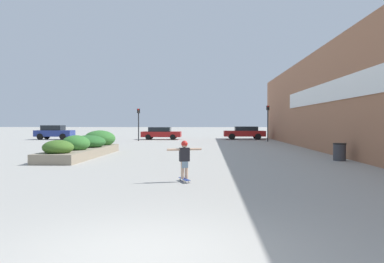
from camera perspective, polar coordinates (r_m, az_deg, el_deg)
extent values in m
plane|color=#A3A099|center=(5.71, -7.69, -18.08)|extent=(300.00, 300.00, 0.00)
cube|color=#9E6647|center=(25.08, 20.07, 4.69)|extent=(0.60, 45.08, 6.77)
cube|color=white|center=(22.77, 21.04, 5.94)|extent=(0.06, 23.56, 1.20)
cube|color=gray|center=(21.79, -16.35, -3.07)|extent=(1.97, 8.70, 0.47)
ellipsoid|color=#3D6623|center=(18.68, -19.73, -2.30)|extent=(1.42, 1.49, 0.70)
ellipsoid|color=#33702D|center=(20.63, -17.29, -1.76)|extent=(1.45, 1.65, 0.87)
ellipsoid|color=#286028|center=(22.68, -15.54, -1.55)|extent=(2.00, 2.19, 0.79)
ellipsoid|color=#33702D|center=(24.73, -13.88, -1.06)|extent=(1.97, 2.09, 1.07)
cube|color=navy|center=(12.07, -1.16, -7.24)|extent=(0.43, 0.80, 0.01)
cylinder|color=beige|center=(12.32, -1.85, -7.35)|extent=(0.06, 0.07, 0.06)
cylinder|color=beige|center=(12.36, -1.22, -7.32)|extent=(0.06, 0.07, 0.06)
cylinder|color=beige|center=(11.80, -1.10, -7.74)|extent=(0.06, 0.07, 0.06)
cylinder|color=beige|center=(11.84, -0.44, -7.71)|extent=(0.06, 0.07, 0.06)
cylinder|color=tan|center=(12.01, -1.47, -5.91)|extent=(0.13, 0.13, 0.56)
cylinder|color=tan|center=(12.05, -0.86, -5.89)|extent=(0.13, 0.13, 0.56)
cube|color=slate|center=(12.01, -1.16, -5.05)|extent=(0.25, 0.23, 0.20)
cube|color=black|center=(11.98, -1.16, -3.53)|extent=(0.35, 0.26, 0.44)
cylinder|color=tan|center=(11.87, -2.85, -2.77)|extent=(0.41, 0.21, 0.07)
cylinder|color=tan|center=(12.08, 0.50, -2.70)|extent=(0.41, 0.21, 0.07)
sphere|color=tan|center=(11.96, -1.16, -2.05)|extent=(0.18, 0.18, 0.18)
sphere|color=red|center=(11.95, -1.16, -1.90)|extent=(0.21, 0.21, 0.21)
cylinder|color=#38383D|center=(20.02, 21.56, -2.99)|extent=(0.61, 0.61, 0.82)
cylinder|color=black|center=(19.99, 21.57, -1.74)|extent=(0.64, 0.64, 0.05)
cube|color=maroon|center=(42.55, 7.97, -0.31)|extent=(4.61, 1.85, 0.63)
cube|color=black|center=(42.56, 8.22, 0.44)|extent=(2.54, 1.63, 0.48)
cylinder|color=black|center=(41.57, 6.12, -0.78)|extent=(0.69, 0.22, 0.69)
cylinder|color=black|center=(43.33, 5.98, -0.69)|extent=(0.69, 0.22, 0.69)
cylinder|color=black|center=(41.85, 10.04, -0.77)|extent=(0.69, 0.22, 0.69)
cylinder|color=black|center=(43.60, 9.73, -0.69)|extent=(0.69, 0.22, 0.69)
cube|color=navy|center=(44.56, -20.20, -0.27)|extent=(4.10, 1.78, 0.69)
cube|color=black|center=(44.61, -20.40, 0.54)|extent=(2.25, 1.57, 0.56)
cylinder|color=black|center=(44.88, -18.29, -0.68)|extent=(0.69, 0.22, 0.69)
cylinder|color=black|center=(43.31, -19.08, -0.76)|extent=(0.69, 0.22, 0.69)
cylinder|color=black|center=(45.85, -21.26, -0.66)|extent=(0.69, 0.22, 0.69)
cylinder|color=black|center=(44.31, -22.14, -0.74)|extent=(0.69, 0.22, 0.69)
cube|color=maroon|center=(46.71, 22.33, -0.19)|extent=(4.80, 1.89, 0.72)
cube|color=black|center=(46.63, 22.12, 0.58)|extent=(2.64, 1.66, 0.54)
cylinder|color=black|center=(48.08, 23.64, -0.59)|extent=(0.69, 0.22, 0.69)
cylinder|color=black|center=(46.41, 24.43, -0.67)|extent=(0.69, 0.22, 0.69)
cylinder|color=black|center=(47.09, 20.26, -0.60)|extent=(0.69, 0.22, 0.69)
cylinder|color=black|center=(45.38, 20.95, -0.68)|extent=(0.69, 0.22, 0.69)
cube|color=maroon|center=(41.91, -4.68, -0.41)|extent=(4.37, 1.90, 0.59)
cube|color=black|center=(41.92, -4.92, 0.33)|extent=(2.40, 1.67, 0.49)
cylinder|color=black|center=(42.67, -2.72, -0.78)|extent=(0.60, 0.22, 0.60)
cylinder|color=black|center=(40.88, -2.95, -0.87)|extent=(0.60, 0.22, 0.60)
cylinder|color=black|center=(43.00, -6.32, -0.77)|extent=(0.60, 0.22, 0.60)
cylinder|color=black|center=(41.22, -6.70, -0.86)|extent=(0.60, 0.22, 0.60)
cylinder|color=black|center=(38.84, -8.15, 0.68)|extent=(0.11, 0.11, 2.87)
cube|color=black|center=(38.86, -8.15, 3.13)|extent=(0.28, 0.20, 0.45)
sphere|color=red|center=(38.75, -8.19, 3.36)|extent=(0.15, 0.15, 0.15)
sphere|color=#2D2823|center=(38.74, -8.19, 3.13)|extent=(0.15, 0.15, 0.15)
sphere|color=#2D2823|center=(38.74, -8.19, 2.91)|extent=(0.15, 0.15, 0.15)
cylinder|color=black|center=(38.06, 11.47, 0.85)|extent=(0.11, 0.11, 3.14)
cube|color=black|center=(38.09, 11.48, 3.55)|extent=(0.28, 0.20, 0.45)
sphere|color=red|center=(37.97, 11.51, 3.79)|extent=(0.15, 0.15, 0.15)
sphere|color=#2D2823|center=(37.97, 11.51, 3.56)|extent=(0.15, 0.15, 0.15)
sphere|color=#2D2823|center=(37.96, 11.51, 3.33)|extent=(0.15, 0.15, 0.15)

